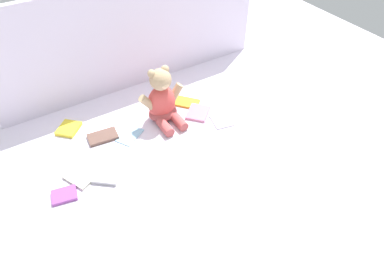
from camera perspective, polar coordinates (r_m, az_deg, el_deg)
name	(u,v)px	position (r m, az deg, el deg)	size (l,w,h in m)	color
ground_plane	(183,131)	(1.65, -1.55, -0.47)	(3.20, 3.20, 0.00)	silver
backdrop_drape	(134,36)	(1.84, -9.46, 14.60)	(1.45, 0.03, 0.56)	silver
teddy_bear	(162,101)	(1.66, -4.86, 4.43)	(0.23, 0.20, 0.28)	#D84C47
book_case_0	(198,113)	(1.74, 0.99, 2.52)	(0.10, 0.12, 0.01)	#C17195
book_case_1	(221,120)	(1.70, 4.82, 1.26)	(0.09, 0.11, 0.01)	#9B8EA8
book_case_2	(79,178)	(1.51, -18.07, -7.84)	(0.07, 0.12, 0.01)	#A3A291
book_case_3	(107,176)	(1.49, -13.80, -7.65)	(0.08, 0.10, 0.02)	#9D9DA1
book_case_4	(130,135)	(1.64, -10.15, -1.15)	(0.08, 0.12, 0.01)	#88B6D4
book_case_5	(69,129)	(1.74, -19.54, -0.09)	(0.09, 0.10, 0.02)	yellow
book_case_6	(64,195)	(1.47, -20.18, -10.29)	(0.07, 0.10, 0.01)	#894091
book_case_7	(187,103)	(1.80, -0.83, 4.17)	(0.08, 0.12, 0.01)	orange
book_case_8	(103,137)	(1.66, -14.40, -1.38)	(0.08, 0.13, 0.02)	brown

